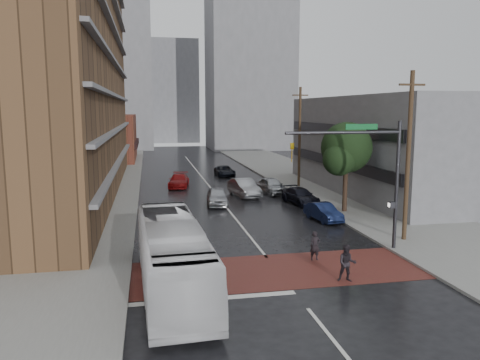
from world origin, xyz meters
TOP-DOWN VIEW (x-y plane):
  - ground at (0.00, 0.00)m, footprint 160.00×160.00m
  - crosswalk at (0.00, 0.50)m, footprint 14.00×5.00m
  - sidewalk_west at (-11.50, 25.00)m, footprint 9.00×90.00m
  - sidewalk_east at (11.50, 25.00)m, footprint 9.00×90.00m
  - apartment_block at (-14.00, 24.00)m, footprint 10.00×44.00m
  - storefront_west at (-12.00, 54.00)m, footprint 8.00×16.00m
  - building_east at (16.50, 20.00)m, footprint 11.00×26.00m
  - distant_tower_west at (-14.00, 78.00)m, footprint 18.00×16.00m
  - distant_tower_east at (14.00, 72.00)m, footprint 16.00×14.00m
  - distant_tower_center at (0.00, 95.00)m, footprint 12.00×10.00m
  - street_tree at (8.52, 12.03)m, footprint 4.20×4.10m
  - signal_mast at (5.85, 2.50)m, footprint 6.50×0.30m
  - utility_pole_near at (8.80, 4.00)m, footprint 1.60×0.26m
  - utility_pole_far at (8.80, 24.00)m, footprint 1.60×0.26m
  - transit_bus at (-5.13, -1.00)m, footprint 3.07×11.12m
  - pedestrian_a at (2.36, 1.69)m, footprint 0.57×0.38m
  - pedestrian_b at (2.73, -1.50)m, footprint 1.00×0.88m
  - car_travel_a at (-0.57, 16.91)m, footprint 2.11×4.36m
  - car_travel_b at (2.37, 20.18)m, footprint 2.43×5.05m
  - car_travel_c at (-3.09, 26.54)m, footprint 2.57×4.84m
  - suv_travel at (2.75, 33.44)m, footprint 2.11×4.41m
  - car_parked_near at (6.02, 10.00)m, footprint 1.83×3.90m
  - car_parked_mid at (6.30, 16.00)m, footprint 2.59×4.75m
  - car_parked_far at (5.20, 21.08)m, footprint 2.31×4.60m

SIDE VIEW (x-z plane):
  - ground at x=0.00m, z-range 0.00..0.00m
  - crosswalk at x=0.00m, z-range 0.00..0.02m
  - sidewalk_west at x=-11.50m, z-range 0.00..0.15m
  - sidewalk_east at x=11.50m, z-range 0.00..0.15m
  - suv_travel at x=2.75m, z-range 0.00..1.21m
  - car_parked_near at x=6.02m, z-range 0.00..1.24m
  - car_parked_mid at x=6.30m, z-range 0.00..1.31m
  - car_travel_c at x=-3.09m, z-range 0.00..1.34m
  - car_travel_a at x=-0.57m, z-range 0.00..1.43m
  - car_parked_far at x=5.20m, z-range 0.00..1.51m
  - pedestrian_a at x=2.36m, z-range 0.00..1.55m
  - car_travel_b at x=2.37m, z-range 0.00..1.59m
  - pedestrian_b at x=2.73m, z-range 0.00..1.73m
  - transit_bus at x=-5.13m, z-range 0.00..3.07m
  - storefront_west at x=-12.00m, z-range 0.00..7.00m
  - building_east at x=16.50m, z-range 0.00..9.00m
  - signal_mast at x=5.85m, z-range 1.13..8.33m
  - street_tree at x=8.52m, z-range 1.28..8.18m
  - utility_pole_near at x=8.80m, z-range 0.14..10.14m
  - utility_pole_far at x=8.80m, z-range 0.14..10.14m
  - distant_tower_center at x=0.00m, z-range 0.00..24.00m
  - apartment_block at x=-14.00m, z-range 0.00..28.00m
  - distant_tower_west at x=-14.00m, z-range 0.00..32.00m
  - distant_tower_east at x=14.00m, z-range 0.00..36.00m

